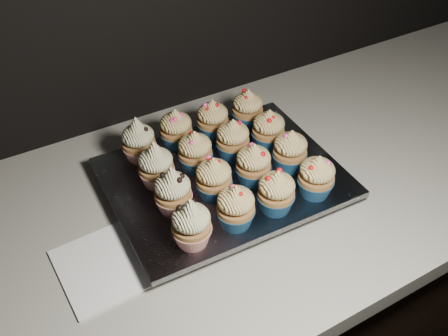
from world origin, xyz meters
The scene contains 20 objects.
worktop centered at (0.00, 1.70, 0.88)m, with size 2.44×0.64×0.04m, color beige.
napkin centered at (-0.19, 1.64, 0.90)m, with size 0.15×0.15×0.00m, color white.
baking_tray centered at (0.06, 1.71, 0.91)m, with size 0.38×0.29×0.02m, color black.
foil_lining centered at (0.06, 1.71, 0.93)m, with size 0.41×0.32×0.01m, color silver.
cupcake_0 centered at (-0.06, 1.60, 0.97)m, with size 0.06×0.06×0.10m.
cupcake_1 centered at (0.02, 1.59, 0.97)m, with size 0.06×0.06×0.08m.
cupcake_2 centered at (0.10, 1.59, 0.97)m, with size 0.06×0.06×0.08m.
cupcake_3 centered at (0.18, 1.59, 0.97)m, with size 0.06×0.06×0.08m.
cupcake_4 centered at (-0.05, 1.68, 0.97)m, with size 0.06×0.06×0.10m.
cupcake_5 centered at (0.02, 1.67, 0.97)m, with size 0.06×0.06×0.08m.
cupcake_6 centered at (0.10, 1.67, 0.97)m, with size 0.06×0.06×0.08m.
cupcake_7 centered at (0.18, 1.67, 0.97)m, with size 0.06×0.06×0.08m.
cupcake_8 centered at (-0.05, 1.75, 0.97)m, with size 0.06×0.06×0.10m.
cupcake_9 centered at (0.03, 1.75, 0.97)m, with size 0.06×0.06×0.08m.
cupcake_10 centered at (0.11, 1.75, 0.97)m, with size 0.06×0.06×0.08m.
cupcake_11 centered at (0.18, 1.74, 0.97)m, with size 0.06×0.06×0.08m.
cupcake_12 centered at (-0.05, 1.83, 0.97)m, with size 0.06×0.06×0.10m.
cupcake_13 centered at (0.03, 1.83, 0.97)m, with size 0.06×0.06×0.08m.
cupcake_14 centered at (0.10, 1.82, 0.97)m, with size 0.06×0.06×0.08m.
cupcake_15 centered at (0.18, 1.82, 0.97)m, with size 0.06×0.06×0.08m.
Camera 1 is at (-0.27, 1.12, 1.54)m, focal length 40.00 mm.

